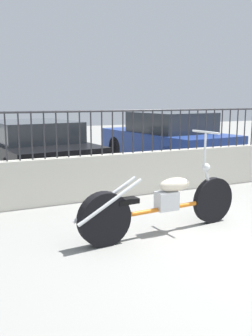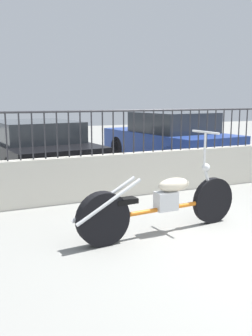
% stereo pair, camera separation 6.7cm
% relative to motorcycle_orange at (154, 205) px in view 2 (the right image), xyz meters
% --- Properties ---
extents(low_wall, '(8.19, 0.18, 0.77)m').
position_rel_motorcycle_orange_xyz_m(low_wall, '(1.12, 1.91, -0.00)').
color(low_wall, beige).
rests_on(low_wall, ground_plane).
extents(fence_railing, '(8.19, 0.04, 0.76)m').
position_rel_motorcycle_orange_xyz_m(fence_railing, '(1.12, 1.91, 0.89)').
color(fence_railing, '#2D2D33').
rests_on(fence_railing, low_wall).
extents(motorcycle_orange, '(2.38, 0.52, 1.30)m').
position_rel_motorcycle_orange_xyz_m(motorcycle_orange, '(0.00, 0.00, 0.00)').
color(motorcycle_orange, black).
rests_on(motorcycle_orange, ground_plane).
extents(car_black, '(2.27, 4.44, 1.23)m').
position_rel_motorcycle_orange_xyz_m(car_black, '(-0.63, 4.54, 0.25)').
color(car_black, black).
rests_on(car_black, ground_plane).
extents(car_blue, '(2.26, 4.19, 1.36)m').
position_rel_motorcycle_orange_xyz_m(car_blue, '(3.03, 4.68, 0.30)').
color(car_blue, black).
rests_on(car_blue, ground_plane).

